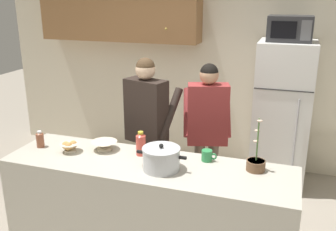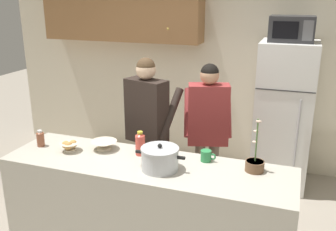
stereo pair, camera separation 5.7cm
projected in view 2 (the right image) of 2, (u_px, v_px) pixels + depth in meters
The scene contains 13 objects.
back_wall_unit at pixel (193, 58), 5.07m from camera, with size 6.00×0.48×2.60m.
kitchen_island at pixel (147, 212), 3.28m from camera, with size 2.44×0.68×0.92m, color #BCB7A8.
refrigerator at pixel (283, 116), 4.49m from camera, with size 0.64×0.68×1.75m.
microwave at pixel (292, 29), 4.16m from camera, with size 0.48×0.37×0.28m.
person_near_pot at pixel (147, 119), 3.83m from camera, with size 0.59×0.53×1.68m.
person_by_sink at pixel (208, 123), 3.86m from camera, with size 0.57×0.52×1.61m.
cooking_pot at pixel (160, 159), 3.01m from camera, with size 0.42×0.30×0.22m.
coffee_mug at pixel (206, 156), 3.17m from camera, with size 0.13×0.09×0.10m.
bread_bowl at pixel (70, 146), 3.36m from camera, with size 0.18×0.18×0.10m.
empty_bowl at pixel (104, 145), 3.40m from camera, with size 0.24×0.24×0.08m.
bottle_near_edge at pixel (40, 138), 3.47m from camera, with size 0.07×0.07×0.16m.
bottle_mid_counter at pixel (140, 143), 3.28m from camera, with size 0.08×0.08×0.22m.
potted_orchid at pixel (255, 164), 2.99m from camera, with size 0.15×0.15×0.44m.
Camera 2 is at (1.13, -2.63, 2.27)m, focal length 40.44 mm.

